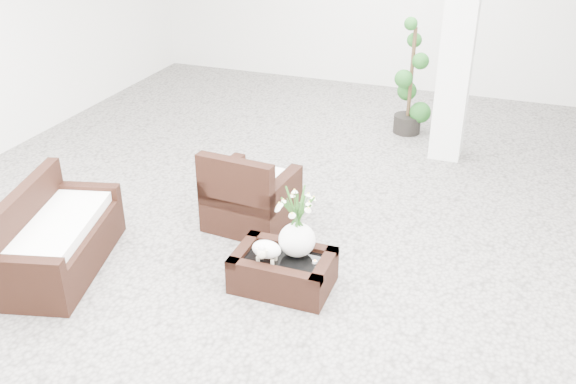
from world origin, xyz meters
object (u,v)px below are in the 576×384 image
(topiary, at_px, (411,78))
(loveseat, at_px, (58,231))
(armchair, at_px, (251,186))
(coffee_table, at_px, (283,272))

(topiary, bearing_deg, loveseat, -117.84)
(armchair, xyz_separation_m, loveseat, (-1.40, -1.44, -0.04))
(coffee_table, relative_size, loveseat, 0.59)
(armchair, distance_m, loveseat, 2.00)
(topiary, bearing_deg, armchair, -108.36)
(armchair, bearing_deg, loveseat, 50.59)
(coffee_table, distance_m, loveseat, 2.19)
(loveseat, bearing_deg, coffee_table, -92.86)
(loveseat, bearing_deg, topiary, -42.67)
(loveseat, distance_m, topiary, 5.32)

